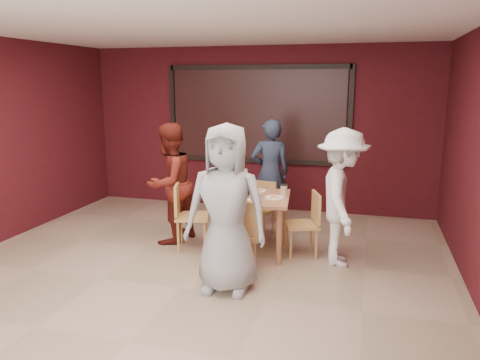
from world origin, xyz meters
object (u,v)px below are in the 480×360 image
(chair_back, at_px, (261,206))
(diner_back, at_px, (270,173))
(chair_front, at_px, (239,233))
(chair_right, at_px, (307,220))
(diner_right, at_px, (342,197))
(dining_table, at_px, (252,203))
(diner_front, at_px, (226,209))
(chair_left, at_px, (187,212))
(diner_left, at_px, (170,183))

(chair_back, relative_size, diner_back, 0.48)
(chair_front, relative_size, diner_back, 0.54)
(chair_right, relative_size, diner_right, 0.50)
(chair_right, bearing_deg, dining_table, -172.33)
(chair_back, bearing_deg, diner_front, -87.93)
(diner_back, bearing_deg, dining_table, 70.59)
(chair_right, relative_size, diner_back, 0.50)
(chair_back, relative_size, diner_right, 0.47)
(chair_left, bearing_deg, chair_front, -36.14)
(diner_back, height_order, diner_left, diner_left)
(chair_front, height_order, diner_left, diner_left)
(chair_right, bearing_deg, diner_back, 121.89)
(chair_front, distance_m, chair_right, 1.08)
(diner_right, bearing_deg, chair_left, 82.46)
(chair_front, bearing_deg, chair_back, 93.20)
(chair_right, bearing_deg, chair_front, -128.63)
(diner_left, bearing_deg, chair_right, 104.34)
(dining_table, xyz_separation_m, diner_front, (0.03, -1.16, 0.23))
(dining_table, distance_m, chair_left, 0.89)
(dining_table, bearing_deg, chair_back, 93.43)
(chair_back, bearing_deg, chair_right, -39.17)
(chair_front, distance_m, diner_back, 2.07)
(diner_back, relative_size, diner_right, 0.99)
(chair_right, height_order, diner_back, diner_back)
(chair_left, relative_size, diner_back, 0.54)
(diner_left, distance_m, diner_right, 2.35)
(chair_back, height_order, chair_left, chair_left)
(chair_front, xyz_separation_m, diner_right, (1.10, 0.68, 0.33))
(diner_back, bearing_deg, diner_right, 109.87)
(chair_back, height_order, diner_right, diner_right)
(chair_left, height_order, diner_right, diner_right)
(chair_left, height_order, chair_right, chair_left)
(dining_table, relative_size, chair_left, 1.21)
(diner_front, bearing_deg, chair_front, 86.32)
(chair_front, height_order, chair_back, chair_front)
(diner_front, height_order, diner_left, diner_front)
(chair_back, bearing_deg, dining_table, -86.57)
(diner_back, xyz_separation_m, diner_left, (-1.16, -1.17, 0.00))
(dining_table, height_order, chair_front, dining_table)
(chair_right, height_order, diner_left, diner_left)
(diner_back, height_order, diner_right, diner_right)
(dining_table, xyz_separation_m, diner_back, (-0.04, 1.30, 0.16))
(chair_back, bearing_deg, diner_left, -153.36)
(diner_back, bearing_deg, diner_left, 24.14)
(dining_table, xyz_separation_m, chair_back, (-0.04, 0.71, -0.22))
(chair_right, xyz_separation_m, diner_front, (-0.68, -1.26, 0.43))
(chair_left, distance_m, chair_right, 1.59)
(chair_back, bearing_deg, diner_right, -33.02)
(chair_left, xyz_separation_m, diner_left, (-0.33, 0.21, 0.33))
(chair_front, relative_size, chair_right, 1.09)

